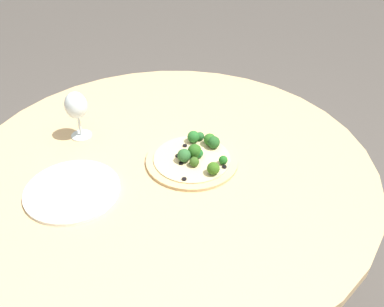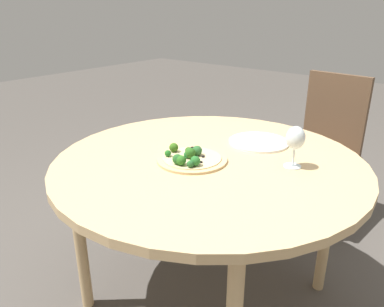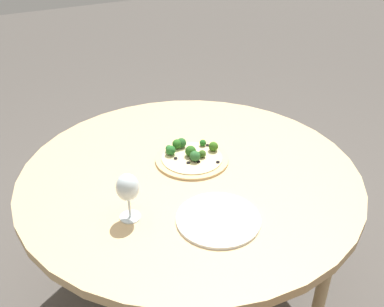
{
  "view_description": "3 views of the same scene",
  "coord_description": "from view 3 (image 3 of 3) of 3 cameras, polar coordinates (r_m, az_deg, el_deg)",
  "views": [
    {
      "loc": [
        0.59,
        0.84,
        1.51
      ],
      "look_at": [
        -0.06,
        0.04,
        0.73
      ],
      "focal_mm": 40.0,
      "sensor_mm": 36.0,
      "label": 1
    },
    {
      "loc": [
        -1.13,
        -0.83,
        1.28
      ],
      "look_at": [
        -0.06,
        0.04,
        0.73
      ],
      "focal_mm": 35.0,
      "sensor_mm": 36.0,
      "label": 2
    },
    {
      "loc": [
        1.15,
        -0.65,
        1.58
      ],
      "look_at": [
        -0.06,
        0.04,
        0.73
      ],
      "focal_mm": 40.0,
      "sensor_mm": 36.0,
      "label": 3
    }
  ],
  "objects": [
    {
      "name": "wine_glass",
      "position": [
        1.31,
        -8.58,
        -4.66
      ],
      "size": [
        0.07,
        0.07,
        0.16
      ],
      "color": "silver",
      "rests_on": "dining_table"
    },
    {
      "name": "ground_plane",
      "position": [
        2.06,
        -0.24,
        -18.7
      ],
      "size": [
        12.0,
        12.0,
        0.0
      ],
      "primitive_type": "plane",
      "color": "#4C4742"
    },
    {
      "name": "plate_near",
      "position": [
        1.36,
        3.52,
        -8.71
      ],
      "size": [
        0.27,
        0.27,
        0.01
      ],
      "color": "white",
      "rests_on": "dining_table"
    },
    {
      "name": "dining_table",
      "position": [
        1.62,
        -0.29,
        -3.92
      ],
      "size": [
        1.25,
        1.25,
        0.7
      ],
      "color": "tan",
      "rests_on": "ground_plane"
    },
    {
      "name": "pizza",
      "position": [
        1.64,
        -0.14,
        -0.29
      ],
      "size": [
        0.28,
        0.28,
        0.06
      ],
      "color": "tan",
      "rests_on": "dining_table"
    }
  ]
}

